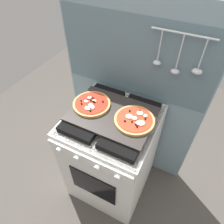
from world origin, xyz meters
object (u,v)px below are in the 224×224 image
baking_tray (112,114)px  pizza_left (92,104)px  stove (112,154)px  pizza_right (135,120)px

baking_tray → pizza_left: (-0.16, 0.01, 0.02)m
baking_tray → pizza_left: bearing=177.7°
stove → pizza_left: bearing=177.1°
baking_tray → pizza_right: 0.16m
pizza_right → baking_tray: bearing=179.9°
baking_tray → pizza_left: size_ratio=2.14×
baking_tray → pizza_left: 0.16m
baking_tray → pizza_right: size_ratio=2.14×
stove → pizza_right: pizza_right is taller
stove → pizza_right: 0.50m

